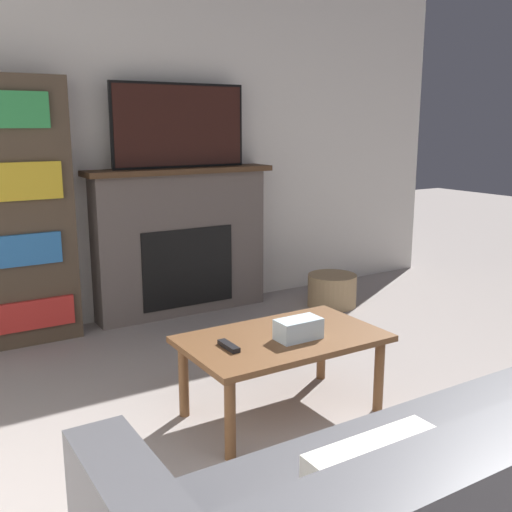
{
  "coord_description": "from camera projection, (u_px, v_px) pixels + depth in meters",
  "views": [
    {
      "loc": [
        -1.63,
        -0.36,
        1.42
      ],
      "look_at": [
        0.04,
        2.34,
        0.72
      ],
      "focal_mm": 42.0,
      "sensor_mm": 36.0,
      "label": 1
    }
  ],
  "objects": [
    {
      "name": "remote_control",
      "position": [
        229.0,
        346.0,
        2.76
      ],
      "size": [
        0.04,
        0.15,
        0.02
      ],
      "color": "black",
      "rests_on": "coffee_table"
    },
    {
      "name": "tv",
      "position": [
        180.0,
        126.0,
        4.31
      ],
      "size": [
        1.03,
        0.03,
        0.6
      ],
      "color": "black",
      "rests_on": "fireplace"
    },
    {
      "name": "fireplace",
      "position": [
        182.0,
        241.0,
        4.51
      ],
      "size": [
        1.43,
        0.28,
        1.11
      ],
      "color": "#605651",
      "rests_on": "ground_plane"
    },
    {
      "name": "storage_basket",
      "position": [
        332.0,
        290.0,
        4.76
      ],
      "size": [
        0.39,
        0.39,
        0.25
      ],
      "color": "tan",
      "rests_on": "ground_plane"
    },
    {
      "name": "bookshelf",
      "position": [
        23.0,
        213.0,
        3.85
      ],
      "size": [
        0.6,
        0.29,
        1.72
      ],
      "color": "#4C3D2D",
      "rests_on": "ground_plane"
    },
    {
      "name": "coffee_table",
      "position": [
        282.0,
        346.0,
        2.93
      ],
      "size": [
        0.97,
        0.59,
        0.41
      ],
      "color": "brown",
      "rests_on": "ground_plane"
    },
    {
      "name": "wall_back",
      "position": [
        143.0,
        134.0,
        4.34
      ],
      "size": [
        5.57,
        0.06,
        2.7
      ],
      "color": "silver",
      "rests_on": "ground_plane"
    },
    {
      "name": "tissue_box",
      "position": [
        298.0,
        329.0,
        2.87
      ],
      "size": [
        0.22,
        0.12,
        0.1
      ],
      "color": "silver",
      "rests_on": "coffee_table"
    }
  ]
}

